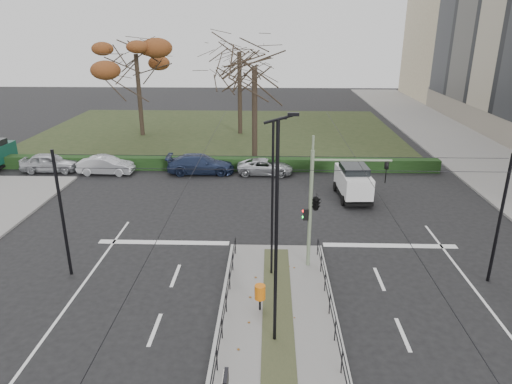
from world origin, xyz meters
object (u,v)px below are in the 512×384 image
(traffic_light, at_px, (318,201))
(bare_tree_near, at_px, (255,75))
(streetlamp_median_far, at_px, (273,199))
(parked_car_first, at_px, (50,163))
(parked_car_third, at_px, (201,164))
(parked_car_second, at_px, (106,165))
(parked_car_fourth, at_px, (265,167))
(streetlamp_median_near, at_px, (277,234))
(bare_tree_center, at_px, (239,58))
(rust_tree, at_px, (136,54))
(white_van, at_px, (353,181))
(litter_bin, at_px, (260,293))

(traffic_light, distance_m, bare_tree_near, 18.28)
(streetlamp_median_far, relative_size, bare_tree_near, 0.71)
(parked_car_first, height_order, parked_car_third, parked_car_third)
(parked_car_second, relative_size, parked_car_fourth, 0.99)
(traffic_light, xyz_separation_m, parked_car_second, (-14.95, 14.20, -2.73))
(traffic_light, relative_size, streetlamp_median_near, 0.68)
(streetlamp_median_far, xyz_separation_m, bare_tree_near, (-1.42, 18.39, 3.43))
(parked_car_first, xyz_separation_m, parked_car_fourth, (17.03, -0.10, -0.15))
(parked_car_first, bearing_deg, bare_tree_center, -48.12)
(traffic_light, distance_m, parked_car_second, 20.80)
(bare_tree_near, bearing_deg, rust_tree, 141.13)
(streetlamp_median_far, distance_m, bare_tree_near, 18.76)
(parked_car_second, relative_size, bare_tree_near, 0.42)
(white_van, xyz_separation_m, bare_tree_center, (-8.76, 18.88, 6.63))
(streetlamp_median_near, bearing_deg, parked_car_first, 131.12)
(parked_car_second, distance_m, parked_car_third, 7.35)
(rust_tree, bearing_deg, bare_tree_near, -38.87)
(parked_car_first, bearing_deg, parked_car_second, -97.66)
(rust_tree, bearing_deg, traffic_light, -60.23)
(litter_bin, distance_m, parked_car_first, 25.08)
(parked_car_first, distance_m, parked_car_third, 11.98)
(parked_car_second, xyz_separation_m, bare_tree_near, (11.47, 3.33, 6.56))
(litter_bin, distance_m, bare_tree_center, 33.02)
(streetlamp_median_far, height_order, parked_car_fourth, streetlamp_median_far)
(parked_car_second, bearing_deg, bare_tree_near, -72.56)
(parked_car_second, height_order, bare_tree_center, bare_tree_center)
(traffic_light, xyz_separation_m, parked_car_first, (-19.59, 14.64, -2.68))
(litter_bin, height_order, white_van, white_van)
(litter_bin, distance_m, parked_car_fourth, 18.29)
(parked_car_fourth, bearing_deg, bare_tree_center, 13.71)
(bare_tree_near, bearing_deg, white_van, -49.49)
(streetlamp_median_near, xyz_separation_m, rust_tree, (-13.67, 32.88, 3.89))
(litter_bin, height_order, bare_tree_center, bare_tree_center)
(parked_car_second, relative_size, bare_tree_center, 0.39)
(traffic_light, relative_size, white_van, 1.31)
(parked_car_third, distance_m, rust_tree, 16.78)
(traffic_light, height_order, parked_car_fourth, traffic_light)
(white_van, height_order, bare_tree_center, bare_tree_center)
(streetlamp_median_near, bearing_deg, streetlamp_median_far, 91.41)
(parked_car_second, bearing_deg, streetlamp_median_far, -138.17)
(litter_bin, xyz_separation_m, white_van, (5.89, 13.28, 0.27))
(traffic_light, xyz_separation_m, bare_tree_near, (-3.49, 17.53, 3.83))
(streetlamp_median_near, bearing_deg, litter_bin, 108.10)
(parked_car_third, bearing_deg, bare_tree_center, -12.05)
(litter_bin, xyz_separation_m, parked_car_third, (-5.07, 18.37, -0.18))
(parked_car_third, xyz_separation_m, rust_tree, (-8.01, 12.69, 7.50))
(parked_car_third, distance_m, parked_car_fourth, 5.06)
(litter_bin, relative_size, streetlamp_median_near, 0.13)
(parked_car_first, distance_m, bare_tree_near, 17.61)
(parked_car_third, bearing_deg, white_van, -117.85)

